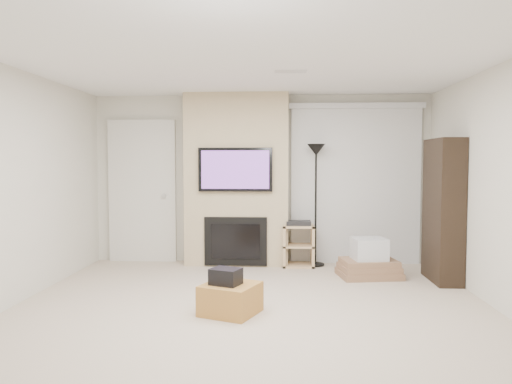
{
  "coord_description": "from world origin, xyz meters",
  "views": [
    {
      "loc": [
        0.3,
        -4.73,
        1.51
      ],
      "look_at": [
        0.0,
        1.2,
        1.15
      ],
      "focal_mm": 35.0,
      "sensor_mm": 36.0,
      "label": 1
    }
  ],
  "objects_px": {
    "floor_lamp": "(316,170)",
    "ottoman": "(230,299)",
    "av_stand": "(298,242)",
    "bookshelf": "(443,210)",
    "box_stack": "(369,262)"
  },
  "relations": [
    {
      "from": "floor_lamp",
      "to": "ottoman",
      "type": "bearing_deg",
      "value": -112.93
    },
    {
      "from": "ottoman",
      "to": "av_stand",
      "type": "distance_m",
      "value": 2.44
    },
    {
      "from": "bookshelf",
      "to": "ottoman",
      "type": "bearing_deg",
      "value": -149.4
    },
    {
      "from": "av_stand",
      "to": "box_stack",
      "type": "relative_size",
      "value": 0.78
    },
    {
      "from": "floor_lamp",
      "to": "bookshelf",
      "type": "xyz_separation_m",
      "value": [
        1.54,
        -0.87,
        -0.49
      ]
    },
    {
      "from": "ottoman",
      "to": "floor_lamp",
      "type": "distance_m",
      "value": 2.86
    },
    {
      "from": "floor_lamp",
      "to": "bookshelf",
      "type": "distance_m",
      "value": 1.83
    },
    {
      "from": "av_stand",
      "to": "bookshelf",
      "type": "bearing_deg",
      "value": -24.33
    },
    {
      "from": "ottoman",
      "to": "bookshelf",
      "type": "xyz_separation_m",
      "value": [
        2.54,
        1.5,
        0.75
      ]
    },
    {
      "from": "floor_lamp",
      "to": "av_stand",
      "type": "bearing_deg",
      "value": -166.62
    },
    {
      "from": "box_stack",
      "to": "bookshelf",
      "type": "height_order",
      "value": "bookshelf"
    },
    {
      "from": "floor_lamp",
      "to": "box_stack",
      "type": "distance_m",
      "value": 1.53
    },
    {
      "from": "av_stand",
      "to": "box_stack",
      "type": "height_order",
      "value": "av_stand"
    },
    {
      "from": "ottoman",
      "to": "box_stack",
      "type": "relative_size",
      "value": 0.59
    },
    {
      "from": "ottoman",
      "to": "bookshelf",
      "type": "bearing_deg",
      "value": 30.6
    }
  ]
}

